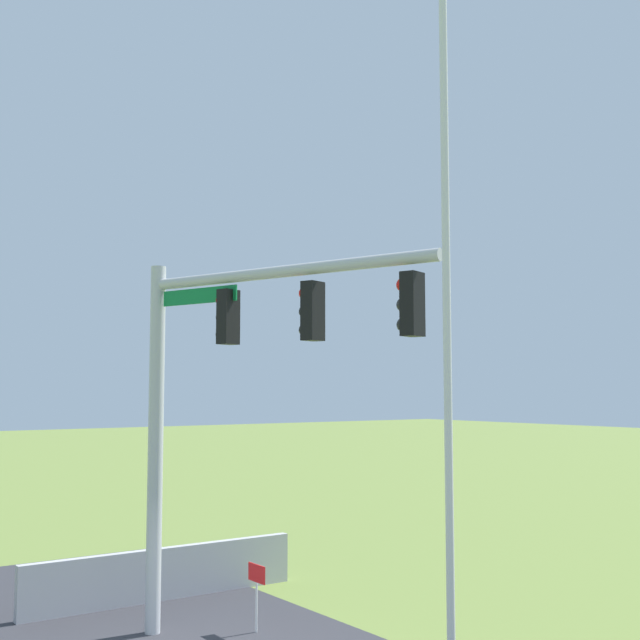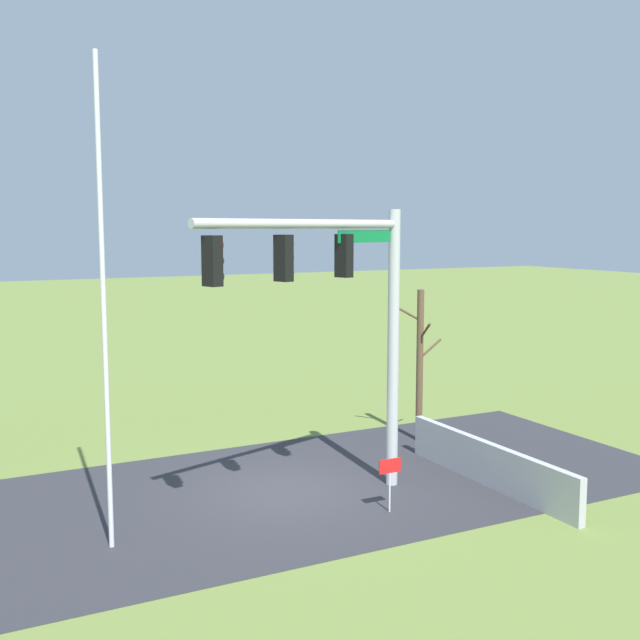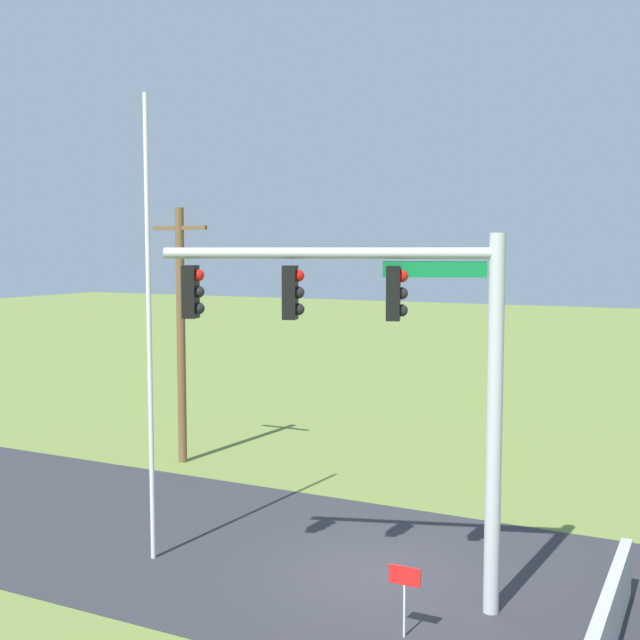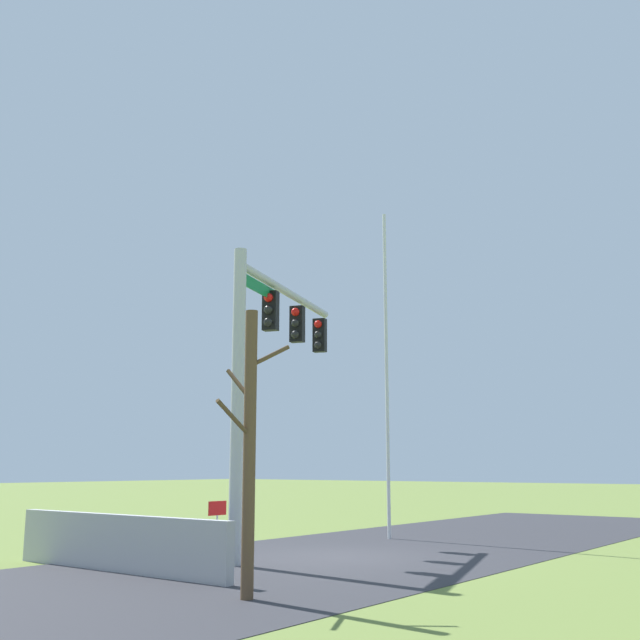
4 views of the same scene
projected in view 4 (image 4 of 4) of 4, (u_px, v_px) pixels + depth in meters
The scene contains 8 objects.
ground_plane at pixel (339, 557), 17.15m from camera, with size 160.00×160.00×0.00m, color olive.
road_surface at pixel (427, 543), 20.27m from camera, with size 28.00×8.00×0.01m, color #2D2D33.
sidewalk_corner at pixel (198, 571), 14.82m from camera, with size 6.00×6.00×0.01m, color #B7B5AD.
retaining_fence at pixel (117, 543), 14.80m from camera, with size 0.20×6.10×1.08m, color #A8A8AD.
signal_mast at pixel (269, 349), 18.11m from camera, with size 5.78×2.12×6.73m.
flagpole at pixel (387, 370), 22.35m from camera, with size 0.10×0.10×9.57m, color silver.
bare_tree at pixel (249, 447), 12.04m from camera, with size 1.27×1.02×4.51m.
open_sign at pixel (217, 515), 17.53m from camera, with size 0.56×0.04×1.22m.
Camera 4 is at (14.44, 10.51, 2.00)m, focal length 42.79 mm.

